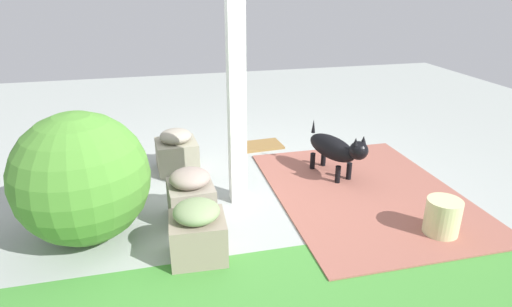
# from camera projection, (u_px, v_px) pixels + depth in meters

# --- Properties ---
(ground_plane) EXTENTS (12.00, 12.00, 0.00)m
(ground_plane) POSITION_uv_depth(u_px,v_px,m) (254.00, 193.00, 4.37)
(ground_plane) COLOR #9EA5A0
(brick_path) EXTENTS (1.80, 2.40, 0.02)m
(brick_path) POSITION_uv_depth(u_px,v_px,m) (365.00, 192.00, 4.36)
(brick_path) COLOR #97584A
(brick_path) RESTS_ON ground
(porch_pillar) EXTENTS (0.15, 0.15, 2.36)m
(porch_pillar) POSITION_uv_depth(u_px,v_px,m) (236.00, 82.00, 3.79)
(porch_pillar) COLOR white
(porch_pillar) RESTS_ON ground
(stone_planter_nearest) EXTENTS (0.47, 0.46, 0.49)m
(stone_planter_nearest) POSITION_uv_depth(u_px,v_px,m) (177.00, 151.00, 4.80)
(stone_planter_nearest) COLOR gray
(stone_planter_nearest) RESTS_ON ground
(stone_planter_mid) EXTENTS (0.42, 0.44, 0.48)m
(stone_planter_mid) POSITION_uv_depth(u_px,v_px,m) (191.00, 195.00, 3.82)
(stone_planter_mid) COLOR gray
(stone_planter_mid) RESTS_ON ground
(stone_planter_far) EXTENTS (0.44, 0.41, 0.49)m
(stone_planter_far) POSITION_uv_depth(u_px,v_px,m) (198.00, 231.00, 3.28)
(stone_planter_far) COLOR gray
(stone_planter_far) RESTS_ON ground
(round_shrub) EXTENTS (1.09, 1.09, 1.09)m
(round_shrub) POSITION_uv_depth(u_px,v_px,m) (82.00, 178.00, 3.43)
(round_shrub) COLOR #49852F
(round_shrub) RESTS_ON ground
(terracotta_pot_broad) EXTENTS (0.40, 0.40, 0.47)m
(terracotta_pot_broad) POSITION_uv_depth(u_px,v_px,m) (84.00, 150.00, 4.67)
(terracotta_pot_broad) COLOR #BA6437
(terracotta_pot_broad) RESTS_ON ground
(dog) EXTENTS (0.43, 0.83, 0.58)m
(dog) POSITION_uv_depth(u_px,v_px,m) (335.00, 149.00, 4.59)
(dog) COLOR black
(dog) RESTS_ON ground
(ceramic_urn) EXTENTS (0.29, 0.29, 0.33)m
(ceramic_urn) POSITION_uv_depth(u_px,v_px,m) (442.00, 218.00, 3.60)
(ceramic_urn) COLOR beige
(ceramic_urn) RESTS_ON ground
(doormat) EXTENTS (0.66, 0.41, 0.03)m
(doormat) POSITION_uv_depth(u_px,v_px,m) (257.00, 146.00, 5.55)
(doormat) COLOR olive
(doormat) RESTS_ON ground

